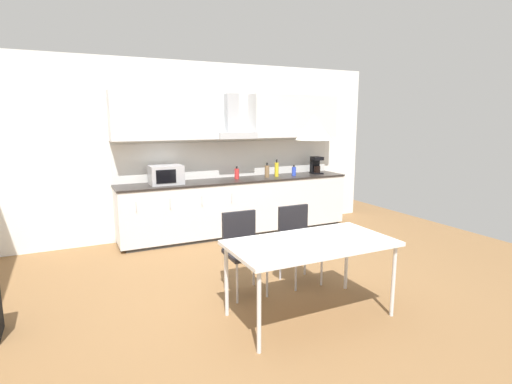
# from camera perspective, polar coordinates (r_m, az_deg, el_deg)

# --- Properties ---
(ground_plane) EXTENTS (8.66, 7.71, 0.02)m
(ground_plane) POSITION_cam_1_polar(r_m,az_deg,el_deg) (4.39, -0.78, -14.73)
(ground_plane) COLOR brown
(wall_back) EXTENTS (6.93, 0.10, 2.73)m
(wall_back) POSITION_cam_1_polar(r_m,az_deg,el_deg) (6.46, -10.74, 5.91)
(wall_back) COLOR white
(wall_back) RESTS_ON ground_plane
(kitchen_counter) EXTENTS (3.81, 0.64, 0.89)m
(kitchen_counter) POSITION_cam_1_polar(r_m,az_deg,el_deg) (6.53, -2.62, -2.01)
(kitchen_counter) COLOR #333333
(kitchen_counter) RESTS_ON ground_plane
(backsplash_tile) EXTENTS (3.79, 0.02, 0.59)m
(backsplash_tile) POSITION_cam_1_polar(r_m,az_deg,el_deg) (6.68, -3.67, 4.67)
(backsplash_tile) COLOR silver
(backsplash_tile) RESTS_ON kitchen_counter
(upper_wall_cabinets) EXTENTS (3.79, 0.40, 0.71)m
(upper_wall_cabinets) POSITION_cam_1_polar(r_m,az_deg,el_deg) (6.50, -3.21, 10.72)
(upper_wall_cabinets) COLOR silver
(microwave) EXTENTS (0.48, 0.35, 0.28)m
(microwave) POSITION_cam_1_polar(r_m,az_deg,el_deg) (6.07, -12.73, 2.41)
(microwave) COLOR #ADADB2
(microwave) RESTS_ON kitchen_counter
(coffee_maker) EXTENTS (0.18, 0.19, 0.30)m
(coffee_maker) POSITION_cam_1_polar(r_m,az_deg,el_deg) (7.18, 8.55, 3.82)
(coffee_maker) COLOR black
(coffee_maker) RESTS_ON kitchen_counter
(bottle_brown) EXTENTS (0.08, 0.08, 0.24)m
(bottle_brown) POSITION_cam_1_polar(r_m,az_deg,el_deg) (6.64, 1.58, 3.00)
(bottle_brown) COLOR brown
(bottle_brown) RESTS_ON kitchen_counter
(bottle_red) EXTENTS (0.08, 0.08, 0.20)m
(bottle_red) POSITION_cam_1_polar(r_m,az_deg,el_deg) (6.46, -2.76, 2.64)
(bottle_red) COLOR red
(bottle_red) RESTS_ON kitchen_counter
(bottle_yellow) EXTENTS (0.07, 0.07, 0.29)m
(bottle_yellow) POSITION_cam_1_polar(r_m,az_deg,el_deg) (6.73, 2.96, 3.27)
(bottle_yellow) COLOR yellow
(bottle_yellow) RESTS_ON kitchen_counter
(bottle_blue) EXTENTS (0.07, 0.07, 0.18)m
(bottle_blue) POSITION_cam_1_polar(r_m,az_deg,el_deg) (6.86, 5.44, 2.99)
(bottle_blue) COLOR blue
(bottle_blue) RESTS_ON kitchen_counter
(dining_table) EXTENTS (1.53, 0.81, 0.74)m
(dining_table) POSITION_cam_1_polar(r_m,az_deg,el_deg) (3.76, 7.83, -7.66)
(dining_table) COLOR white
(dining_table) RESTS_ON ground_plane
(chair_far_right) EXTENTS (0.40, 0.40, 0.87)m
(chair_far_right) POSITION_cam_1_polar(r_m,az_deg,el_deg) (4.62, 5.93, -6.26)
(chair_far_right) COLOR black
(chair_far_right) RESTS_ON ground_plane
(chair_far_left) EXTENTS (0.41, 0.41, 0.87)m
(chair_far_left) POSITION_cam_1_polar(r_m,az_deg,el_deg) (4.31, -1.93, -7.43)
(chair_far_left) COLOR black
(chair_far_left) RESTS_ON ground_plane
(pendant_lamp) EXTENTS (0.32, 0.32, 0.22)m
(pendant_lamp) POSITION_cam_1_polar(r_m,az_deg,el_deg) (3.58, 8.26, 9.13)
(pendant_lamp) COLOR silver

